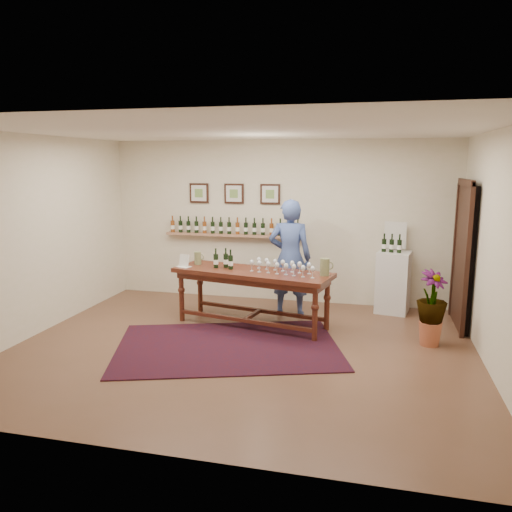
% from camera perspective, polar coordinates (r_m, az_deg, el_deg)
% --- Properties ---
extents(ground, '(6.00, 6.00, 0.00)m').
position_cam_1_polar(ground, '(6.67, -1.63, -10.57)').
color(ground, brown).
rests_on(ground, ground).
extents(room_shell, '(6.00, 6.00, 6.00)m').
position_cam_1_polar(room_shell, '(7.98, 16.75, 0.84)').
color(room_shell, silver).
rests_on(room_shell, ground).
extents(rug, '(3.37, 2.75, 0.02)m').
position_cam_1_polar(rug, '(6.75, -3.23, -10.25)').
color(rug, '#4C0E0D').
rests_on(rug, ground).
extents(tasting_table, '(2.48, 1.23, 0.84)m').
position_cam_1_polar(tasting_table, '(7.41, -0.45, -2.62)').
color(tasting_table, '#441C11').
rests_on(tasting_table, ground).
extents(table_glasses, '(1.31, 0.61, 0.18)m').
position_cam_1_polar(table_glasses, '(7.24, 2.75, -1.21)').
color(table_glasses, silver).
rests_on(table_glasses, tasting_table).
extents(table_bottles, '(0.32, 0.22, 0.32)m').
position_cam_1_polar(table_bottles, '(7.54, -3.62, -0.20)').
color(table_bottles, black).
rests_on(table_bottles, tasting_table).
extents(pitcher_left, '(0.15, 0.15, 0.20)m').
position_cam_1_polar(pitcher_left, '(7.87, -6.67, -0.23)').
color(pitcher_left, olive).
rests_on(pitcher_left, tasting_table).
extents(pitcher_right, '(0.16, 0.16, 0.24)m').
position_cam_1_polar(pitcher_right, '(7.10, 7.86, -1.25)').
color(pitcher_right, olive).
rests_on(pitcher_right, tasting_table).
extents(menu_card, '(0.25, 0.21, 0.19)m').
position_cam_1_polar(menu_card, '(7.72, -8.22, -0.51)').
color(menu_card, silver).
rests_on(menu_card, tasting_table).
extents(display_pedestal, '(0.58, 0.58, 1.00)m').
position_cam_1_polar(display_pedestal, '(8.43, 15.40, -2.89)').
color(display_pedestal, silver).
rests_on(display_pedestal, ground).
extents(pedestal_bottles, '(0.32, 0.14, 0.31)m').
position_cam_1_polar(pedestal_bottles, '(8.25, 15.25, 1.46)').
color(pedestal_bottles, black).
rests_on(pedestal_bottles, display_pedestal).
extents(info_sign, '(0.35, 0.08, 0.49)m').
position_cam_1_polar(info_sign, '(8.47, 15.63, 2.29)').
color(info_sign, silver).
rests_on(info_sign, display_pedestal).
extents(potted_plant, '(0.66, 0.66, 0.88)m').
position_cam_1_polar(potted_plant, '(7.04, 19.42, -5.63)').
color(potted_plant, '#A75537').
rests_on(potted_plant, ground).
extents(person, '(0.70, 0.48, 1.86)m').
position_cam_1_polar(person, '(7.93, 3.89, -0.19)').
color(person, '#3C518E').
rests_on(person, ground).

